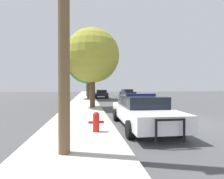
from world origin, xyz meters
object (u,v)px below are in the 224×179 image
car_background_oncoming (127,93)px  tree_sidewalk_near (92,56)px  police_car (142,110)px  car_background_midblock (101,93)px  traffic_light (95,75)px  tree_sidewalk_mid (88,62)px  fire_hydrant (96,121)px

car_background_oncoming → tree_sidewalk_near: bearing=65.0°
police_car → car_background_midblock: police_car is taller
car_background_oncoming → tree_sidewalk_near: (-6.59, -15.75, 3.58)m
car_background_midblock → car_background_oncoming: size_ratio=0.96×
traffic_light → tree_sidewalk_near: tree_sidewalk_near is taller
tree_sidewalk_near → tree_sidewalk_mid: (-0.26, 10.25, 0.92)m
tree_sidewalk_mid → tree_sidewalk_near: bearing=-88.6°
car_background_oncoming → police_car: bearing=76.1°
car_background_oncoming → tree_sidewalk_mid: bearing=36.4°
car_background_oncoming → tree_sidewalk_mid: size_ratio=0.58×
car_background_midblock → tree_sidewalk_near: tree_sidewalk_near is taller
traffic_light → police_car: bearing=-87.8°
police_car → traffic_light: size_ratio=0.98×
traffic_light → car_background_oncoming: traffic_light is taller
traffic_light → tree_sidewalk_mid: tree_sidewalk_mid is taller
traffic_light → tree_sidewalk_mid: size_ratio=0.66×
traffic_light → tree_sidewalk_near: bearing=-93.3°
car_background_oncoming → tree_sidewalk_near: tree_sidewalk_near is taller
traffic_light → tree_sidewalk_mid: bearing=-99.6°
fire_hydrant → tree_sidewalk_mid: tree_sidewalk_mid is taller
fire_hydrant → police_car: bearing=26.2°
police_car → car_background_midblock: bearing=-88.8°
police_car → tree_sidewalk_mid: tree_sidewalk_mid is taller
police_car → traffic_light: bearing=-87.1°
car_background_oncoming → tree_sidewalk_near: size_ratio=0.74×
traffic_light → tree_sidewalk_near: (-1.03, -17.85, 0.38)m
fire_hydrant → car_background_midblock: size_ratio=0.16×
police_car → tree_sidewalk_mid: (-2.25, 17.04, 4.49)m
fire_hydrant → traffic_light: size_ratio=0.14×
police_car → car_background_oncoming: bearing=-100.8°
police_car → traffic_light: (-0.96, 24.64, 3.20)m
police_car → tree_sidewalk_near: size_ratio=0.83×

